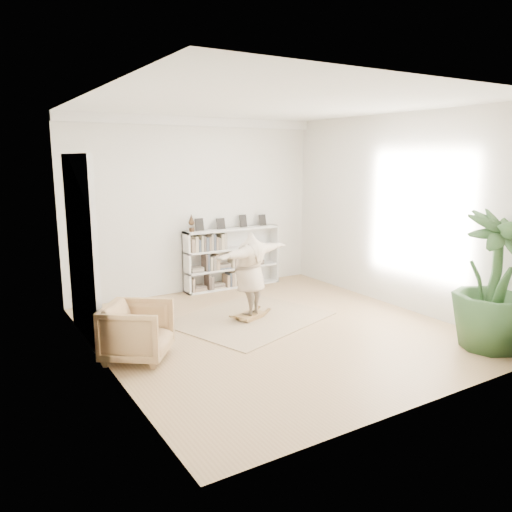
{
  "coord_description": "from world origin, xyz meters",
  "views": [
    {
      "loc": [
        -4.34,
        -6.53,
        2.81
      ],
      "look_at": [
        -0.12,
        0.4,
        1.19
      ],
      "focal_mm": 35.0,
      "sensor_mm": 36.0,
      "label": 1
    }
  ],
  "objects_px": {
    "houseplant": "(494,282)",
    "person": "(250,272)",
    "bookshelf": "(232,259)",
    "armchair": "(137,331)",
    "rocker_board": "(250,315)"
  },
  "relations": [
    {
      "from": "houseplant",
      "to": "bookshelf",
      "type": "bearing_deg",
      "value": 106.87
    },
    {
      "from": "armchair",
      "to": "rocker_board",
      "type": "distance_m",
      "value": 2.37
    },
    {
      "from": "rocker_board",
      "to": "houseplant",
      "type": "distance_m",
      "value": 3.94
    },
    {
      "from": "person",
      "to": "bookshelf",
      "type": "bearing_deg",
      "value": -129.12
    },
    {
      "from": "bookshelf",
      "to": "armchair",
      "type": "height_order",
      "value": "bookshelf"
    },
    {
      "from": "bookshelf",
      "to": "houseplant",
      "type": "xyz_separation_m",
      "value": [
        1.56,
        -5.13,
        0.39
      ]
    },
    {
      "from": "houseplant",
      "to": "person",
      "type": "bearing_deg",
      "value": 128.01
    },
    {
      "from": "person",
      "to": "houseplant",
      "type": "bearing_deg",
      "value": 109.57
    },
    {
      "from": "rocker_board",
      "to": "houseplant",
      "type": "relative_size",
      "value": 0.3
    },
    {
      "from": "bookshelf",
      "to": "person",
      "type": "height_order",
      "value": "bookshelf"
    },
    {
      "from": "bookshelf",
      "to": "armchair",
      "type": "xyz_separation_m",
      "value": [
        -3.04,
        -2.79,
        -0.23
      ]
    },
    {
      "from": "armchair",
      "to": "rocker_board",
      "type": "bearing_deg",
      "value": -36.75
    },
    {
      "from": "rocker_board",
      "to": "person",
      "type": "bearing_deg",
      "value": -79.08
    },
    {
      "from": "person",
      "to": "houseplant",
      "type": "height_order",
      "value": "houseplant"
    },
    {
      "from": "armchair",
      "to": "person",
      "type": "distance_m",
      "value": 2.39
    }
  ]
}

